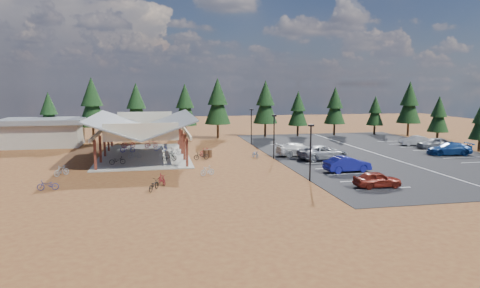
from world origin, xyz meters
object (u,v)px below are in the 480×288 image
bike_2 (128,149)px  car_2 (323,152)px  bike_9 (61,171)px  bike_6 (160,148)px  bike_7 (151,144)px  car_8 (434,143)px  car_3 (298,149)px  bike_13 (207,171)px  bike_10 (48,185)px  bike_1 (135,154)px  bike_5 (175,152)px  trash_bin_0 (206,154)px  bike_pavilion (143,125)px  bike_4 (169,157)px  bike_11 (162,179)px  bike_14 (255,154)px  car_9 (415,141)px  outbuilding (44,132)px  car_7 (449,149)px  bike_3 (128,144)px  bike_15 (205,152)px  lamp_post_1 (274,133)px  lamp_post_0 (311,148)px  car_1 (347,164)px  lamp_post_2 (251,124)px  bike_0 (117,160)px  trash_bin_1 (210,153)px  bike_16 (201,156)px  bike_12 (154,185)px  car_0 (377,179)px

bike_2 → car_2: 24.34m
bike_9 → bike_6: bearing=-84.6°
bike_7 → car_8: size_ratio=0.38×
car_2 → car_3: size_ratio=1.09×
bike_13 → bike_10: bearing=-103.0°
bike_1 → bike_5: (4.67, 1.26, -0.03)m
trash_bin_0 → bike_7: 10.62m
car_8 → bike_pavilion: bearing=-87.4°
bike_4 → bike_11: bike_11 is taller
bike_14 → car_9: bearing=1.8°
bike_6 → outbuilding: bearing=66.3°
car_3 → car_7: 18.70m
bike_3 → bike_5: size_ratio=1.26×
bike_4 → bike_15: bearing=-68.0°
bike_1 → car_9: 38.72m
bike_3 → bike_13: bike_3 is taller
bike_7 → bike_10: bearing=151.4°
lamp_post_1 → bike_10: lamp_post_1 is taller
bike_9 → car_3: car_3 is taller
lamp_post_0 → car_9: bearing=39.1°
bike_9 → car_1: bearing=-146.7°
bike_11 → car_9: car_9 is taller
bike_pavilion → car_8: size_ratio=4.27×
bike_10 → car_8: 47.73m
lamp_post_1 → bike_4: size_ratio=3.12×
lamp_post_2 → bike_10: bearing=-134.2°
bike_0 → bike_2: (0.58, 8.26, 0.05)m
trash_bin_1 → bike_15: size_ratio=0.53×
lamp_post_2 → bike_16: (-8.44, -11.14, -2.51)m
bike_13 → bike_4: bearing=176.3°
bike_3 → bike_12: bike_3 is taller
bike_4 → car_0: bearing=-146.7°
car_1 → car_7: 18.21m
bike_0 → bike_7: (3.49, 11.67, 0.08)m
bike_11 → bike_12: 2.18m
bike_6 → car_7: bearing=-102.9°
bike_7 → lamp_post_0: bearing=-156.2°
bike_0 → bike_12: size_ratio=0.93×
bike_15 → car_8: 30.96m
bike_pavilion → car_7: bike_pavilion is taller
car_8 → lamp_post_1: bearing=-77.1°
bike_13 → car_8: bearing=82.5°
trash_bin_1 → bike_4: bike_4 is taller
bike_pavilion → car_0: bearing=-46.1°
bike_2 → bike_10: size_ratio=1.10×
lamp_post_2 → bike_10: size_ratio=3.02×
bike_3 → bike_10: bike_3 is taller
lamp_post_0 → bike_4: bearing=134.8°
bike_3 → bike_14: 18.58m
lamp_post_1 → lamp_post_2: same height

